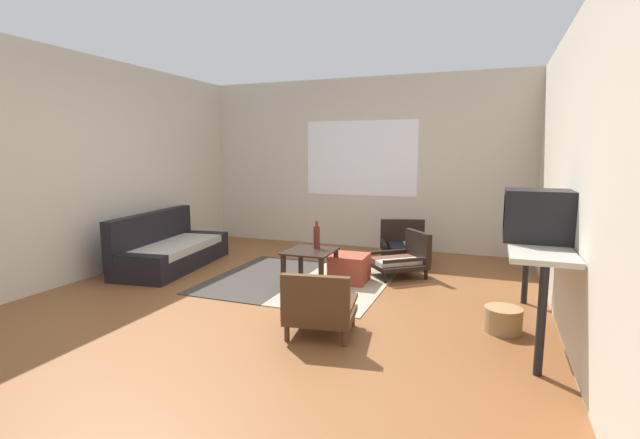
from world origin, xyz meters
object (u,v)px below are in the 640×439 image
armchair_by_window (404,243)px  crt_television (538,215)px  armchair_striped_foreground (319,308)px  ottoman_orange (349,269)px  couch (169,251)px  clay_vase (532,216)px  glass_bottle (317,237)px  coffee_table (310,259)px  console_shelf (535,248)px  wicker_basket (503,320)px  armchair_corner (403,258)px

armchair_by_window → crt_television: 2.89m
armchair_striped_foreground → ottoman_orange: 1.65m
couch → crt_television: size_ratio=3.63×
armchair_by_window → armchair_striped_foreground: size_ratio=1.23×
clay_vase → glass_bottle: (-2.20, 0.09, -0.36)m
armchair_by_window → couch: bearing=-153.2°
coffee_table → armchair_striped_foreground: armchair_striped_foreground is taller
coffee_table → console_shelf: console_shelf is taller
coffee_table → wicker_basket: (2.01, -0.54, -0.25)m
clay_vase → couch: bearing=176.8°
couch → armchair_striped_foreground: couch is taller
couch → armchair_by_window: bearing=26.8°
armchair_by_window → ottoman_orange: bearing=-106.9°
couch → glass_bottle: (2.20, -0.16, 0.36)m
ottoman_orange → coffee_table: bearing=-127.2°
armchair_striped_foreground → ottoman_orange: bearing=98.5°
armchair_corner → coffee_table: bearing=-133.1°
console_shelf → wicker_basket: 0.67m
armchair_striped_foreground → console_shelf: 1.88m
armchair_corner → armchair_by_window: bearing=100.2°
crt_television → wicker_basket: (-0.21, 0.06, -0.92)m
glass_bottle → armchair_striped_foreground: bearing=-67.9°
armchair_by_window → armchair_corner: armchair_by_window is taller
clay_vase → armchair_corner: bearing=146.4°
ottoman_orange → wicker_basket: size_ratio=1.33×
glass_bottle → wicker_basket: glass_bottle is taller
couch → crt_television: (4.39, -0.88, 0.81)m
coffee_table → armchair_by_window: size_ratio=0.72×
wicker_basket → clay_vase: bearing=69.3°
armchair_by_window → crt_television: crt_television is taller
armchair_by_window → clay_vase: bearing=-48.8°
armchair_striped_foreground → armchair_corner: size_ratio=0.77×
ottoman_orange → couch: bearing=-176.6°
console_shelf → armchair_corner: bearing=133.9°
couch → ottoman_orange: 2.50m
armchair_striped_foreground → crt_television: crt_television is taller
armchair_striped_foreground → crt_television: 1.92m
glass_bottle → wicker_basket: (1.98, -0.66, -0.48)m
armchair_by_window → console_shelf: console_shelf is taller
couch → clay_vase: size_ratio=6.12×
armchair_by_window → console_shelf: 2.72m
ottoman_orange → clay_vase: 2.09m
armchair_by_window → wicker_basket: armchair_by_window is taller
ottoman_orange → clay_vase: size_ratio=1.37×
glass_bottle → wicker_basket: bearing=-18.5°
couch → clay_vase: clay_vase is taller
coffee_table → clay_vase: bearing=0.8°
armchair_by_window → armchair_corner: 0.83m
armchair_striped_foreground → couch: bearing=151.5°
couch → crt_television: bearing=-11.3°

